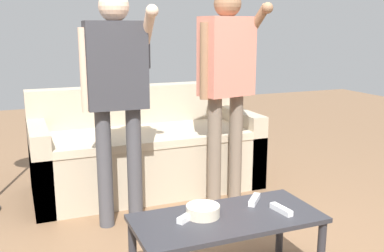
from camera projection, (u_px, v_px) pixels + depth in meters
name	position (u px, v px, depth m)	size (l,w,h in m)	color
couch	(146.00, 152.00, 3.80)	(1.88, 0.84, 0.85)	#B7A88E
coffee_table	(227.00, 226.00, 2.31)	(0.99, 0.46, 0.39)	#2D2D33
snack_bowl	(203.00, 211.00, 2.29)	(0.18, 0.18, 0.06)	beige
game_remote_nunchuk	(213.00, 207.00, 2.35)	(0.06, 0.09, 0.05)	white
player_left	(117.00, 83.00, 2.91)	(0.47, 0.36, 1.59)	#47474C
player_right	(227.00, 73.00, 3.32)	(0.52, 0.35, 1.63)	#756656
game_remote_wand_near	(188.00, 217.00, 2.26)	(0.14, 0.11, 0.03)	white
game_remote_wand_far	(254.00, 200.00, 2.48)	(0.13, 0.14, 0.03)	white
game_remote_wand_spare	(281.00, 209.00, 2.35)	(0.05, 0.15, 0.03)	white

